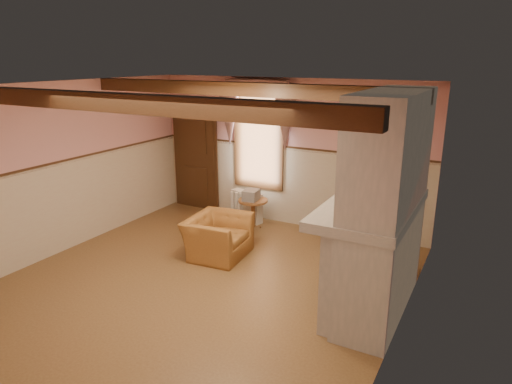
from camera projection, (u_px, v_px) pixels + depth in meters
The scene contains 25 objects.
floor at pixel (198, 285), 6.57m from camera, with size 5.50×6.00×0.01m, color brown.
ceiling at pixel (190, 87), 5.77m from camera, with size 5.50×6.00×0.01m, color silver.
wall_back at pixel (287, 153), 8.70m from camera, with size 5.50×0.02×2.80m, color #D69495.
wall_left at pixel (57, 169), 7.42m from camera, with size 0.02×6.00×2.80m, color #D69495.
wall_right at pixel (403, 227), 4.91m from camera, with size 0.02×6.00×2.80m, color #D69495.
wainscot at pixel (196, 237), 6.35m from camera, with size 5.50×6.00×1.50m, color beige, non-canonical shape.
chair_rail at pixel (194, 185), 6.14m from camera, with size 5.50×6.00×0.08m, color black, non-canonical shape.
firebox at pixel (347, 270), 6.03m from camera, with size 0.20×0.95×0.90m, color black.
armchair at pixel (218, 236), 7.48m from camera, with size 1.02×0.89×0.66m, color #9E662D.
side_table at pixel (253, 213), 8.76m from camera, with size 0.57×0.57×0.55m, color brown.
book_stack at pixel (251, 195), 8.63m from camera, with size 0.26×0.32×0.20m, color #B7AD8C.
radiator at pixel (247, 206), 9.09m from camera, with size 0.70×0.18×0.60m, color silver.
bowl at pixel (376, 195), 5.82m from camera, with size 0.37×0.37×0.09m, color brown.
mantel_clock at pixel (387, 181), 6.29m from camera, with size 0.14×0.24×0.20m, color black.
oil_lamp at pixel (385, 180), 6.18m from camera, with size 0.11×0.11×0.28m, color gold.
candle_red at pixel (360, 209), 5.21m from camera, with size 0.06×0.06×0.16m, color maroon.
jar_yellow at pixel (364, 206), 5.35m from camera, with size 0.06×0.06×0.12m, color yellow.
fireplace at pixel (386, 207), 5.57m from camera, with size 0.85×2.00×2.80m, color gray.
mantel at pixel (371, 208), 5.66m from camera, with size 1.05×2.05×0.12m, color gray.
overmantel_mirror at pixel (359, 159), 5.57m from camera, with size 0.06×1.44×1.04m, color silver.
door at pixel (196, 160), 9.70m from camera, with size 1.10×0.10×2.10m, color black.
window at pixel (259, 138), 8.87m from camera, with size 1.06×0.08×2.02m, color white.
window_drapes at pixel (257, 107), 8.63m from camera, with size 1.30×0.14×1.40m, color gray.
ceiling_beam_front at pixel (122, 103), 4.79m from camera, with size 5.50×0.18×0.20m, color black.
ceiling_beam_back at pixel (238, 89), 6.81m from camera, with size 5.50×0.18×0.20m, color black.
Camera 1 is at (3.55, -4.80, 3.17)m, focal length 32.00 mm.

